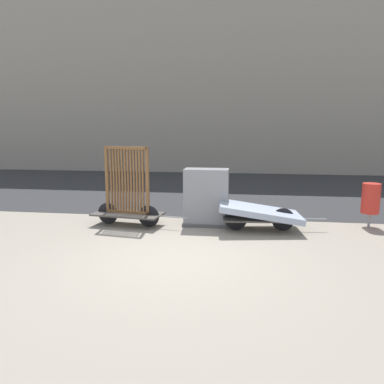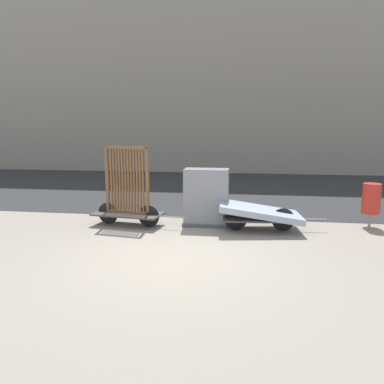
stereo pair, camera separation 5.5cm
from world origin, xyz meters
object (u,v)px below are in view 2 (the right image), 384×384
object	(u,v)px
bike_cart_with_mattress	(260,213)
trash_bin	(371,199)
utility_cabinet	(206,199)
bike_cart_with_bedframe	(128,199)

from	to	relation	value
bike_cart_with_mattress	trash_bin	distance (m)	2.74
utility_cabinet	trash_bin	size ratio (longest dim) A/B	1.31
utility_cabinet	trash_bin	distance (m)	3.94
bike_cart_with_bedframe	bike_cart_with_mattress	size ratio (longest dim) A/B	0.95
utility_cabinet	trash_bin	xyz separation A→B (m)	(3.92, 0.37, 0.04)
bike_cart_with_mattress	utility_cabinet	bearing A→B (deg)	161.47
bike_cart_with_bedframe	trash_bin	distance (m)	5.86
bike_cart_with_bedframe	bike_cart_with_mattress	bearing A→B (deg)	8.19
trash_bin	bike_cart_with_bedframe	bearing A→B (deg)	-173.43
utility_cabinet	bike_cart_with_mattress	bearing A→B (deg)	-13.22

